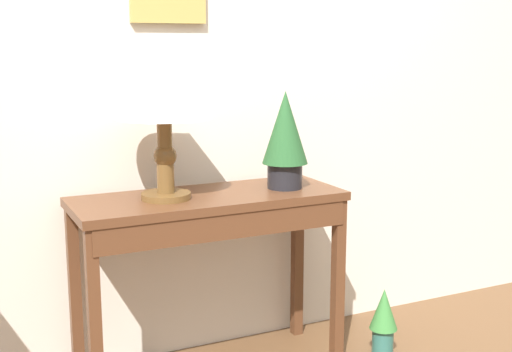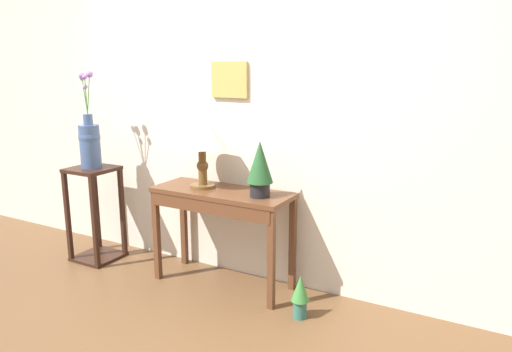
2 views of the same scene
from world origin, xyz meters
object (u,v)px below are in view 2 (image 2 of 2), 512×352
at_px(potted_plant_on_console, 260,167).
at_px(console_table, 221,206).
at_px(table_lamp, 202,134).
at_px(flower_vase_tall, 90,140).
at_px(pedestal_stand_left, 95,214).
at_px(potted_plant_floor, 300,294).

bearing_deg(potted_plant_on_console, console_table, -179.72).
height_order(table_lamp, flower_vase_tall, flower_vase_tall).
height_order(console_table, pedestal_stand_left, pedestal_stand_left).
distance_m(table_lamp, pedestal_stand_left, 1.34).
relative_size(console_table, pedestal_stand_left, 1.31).
distance_m(potted_plant_on_console, flower_vase_tall, 1.61).
distance_m(table_lamp, flower_vase_tall, 1.10).
bearing_deg(potted_plant_on_console, pedestal_stand_left, -176.83).
bearing_deg(pedestal_stand_left, table_lamp, 5.80).
height_order(table_lamp, pedestal_stand_left, table_lamp).
distance_m(console_table, table_lamp, 0.57).
relative_size(console_table, flower_vase_tall, 1.34).
height_order(pedestal_stand_left, flower_vase_tall, flower_vase_tall).
bearing_deg(table_lamp, pedestal_stand_left, -174.20).
relative_size(table_lamp, flower_vase_tall, 0.70).
xyz_separation_m(table_lamp, flower_vase_tall, (-1.09, -0.11, -0.12)).
bearing_deg(console_table, potted_plant_on_console, 0.28).
bearing_deg(table_lamp, console_table, -7.50).
relative_size(potted_plant_on_console, pedestal_stand_left, 0.49).
bearing_deg(pedestal_stand_left, potted_plant_on_console, 3.17).
xyz_separation_m(table_lamp, potted_plant_floor, (0.92, -0.19, -1.02)).
relative_size(potted_plant_on_console, flower_vase_tall, 0.50).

